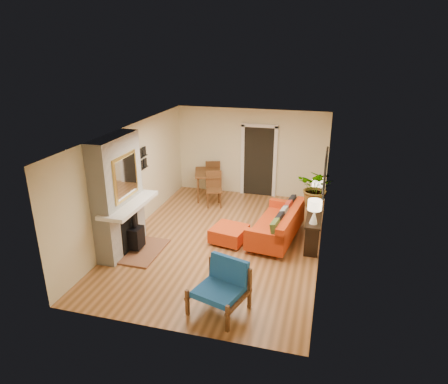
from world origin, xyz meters
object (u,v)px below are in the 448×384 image
(ottoman, at_px, (229,234))
(lamp_far, at_px, (318,187))
(dining_table, at_px, (211,177))
(blue_chair, at_px, (223,284))
(houseplant, at_px, (317,188))
(lamp_near, at_px, (314,209))
(sofa, at_px, (280,225))
(console_table, at_px, (314,217))

(ottoman, bearing_deg, lamp_far, 37.15)
(dining_table, bearing_deg, ottoman, -64.59)
(blue_chair, distance_m, houseplant, 3.70)
(lamp_near, bearing_deg, dining_table, 139.69)
(sofa, relative_size, ottoman, 2.49)
(sofa, distance_m, lamp_far, 1.41)
(sofa, height_order, console_table, sofa)
(dining_table, distance_m, lamp_near, 4.14)
(console_table, bearing_deg, blue_chair, -114.23)
(lamp_near, bearing_deg, sofa, 147.37)
(ottoman, height_order, console_table, console_table)
(lamp_near, distance_m, houseplant, 0.99)
(ottoman, relative_size, houseplant, 0.94)
(ottoman, height_order, lamp_near, lamp_near)
(console_table, bearing_deg, lamp_near, -90.00)
(dining_table, bearing_deg, console_table, -32.42)
(ottoman, xyz_separation_m, houseplant, (1.87, 0.96, 0.97))
(blue_chair, xyz_separation_m, console_table, (1.38, 3.06, 0.09))
(ottoman, distance_m, lamp_near, 2.06)
(blue_chair, xyz_separation_m, dining_table, (-1.77, 5.05, 0.16))
(sofa, bearing_deg, ottoman, -156.48)
(lamp_near, bearing_deg, blue_chair, -119.97)
(sofa, bearing_deg, lamp_far, 50.56)
(blue_chair, bearing_deg, dining_table, 109.27)
(blue_chair, xyz_separation_m, lamp_near, (1.38, 2.39, 0.58))
(sofa, relative_size, lamp_far, 4.04)
(sofa, distance_m, ottoman, 1.21)
(houseplant, bearing_deg, dining_table, 151.70)
(blue_chair, relative_size, lamp_far, 1.96)
(ottoman, relative_size, console_table, 0.47)
(console_table, xyz_separation_m, lamp_near, (0.00, -0.67, 0.49))
(dining_table, relative_size, houseplant, 2.00)
(sofa, height_order, dining_table, dining_table)
(console_table, bearing_deg, dining_table, 147.58)
(lamp_near, bearing_deg, console_table, 90.00)
(sofa, relative_size, blue_chair, 2.06)
(console_table, distance_m, lamp_near, 0.83)
(console_table, bearing_deg, houseplant, 91.85)
(dining_table, relative_size, console_table, 1.01)
(ottoman, xyz_separation_m, dining_table, (-1.26, 2.65, 0.43))
(dining_table, xyz_separation_m, lamp_far, (3.14, -1.22, 0.42))
(ottoman, distance_m, dining_table, 2.96)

